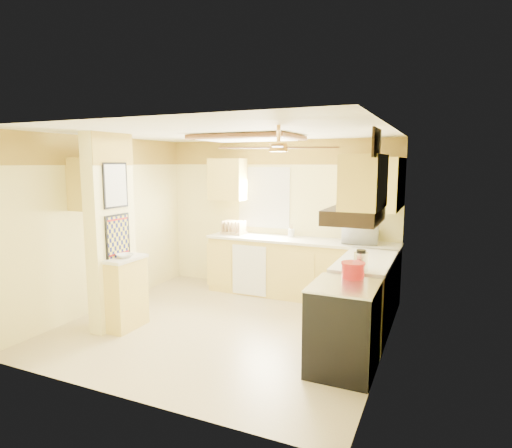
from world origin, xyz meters
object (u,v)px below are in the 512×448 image
at_px(bowl, 125,256).
at_px(dutch_oven, 353,270).
at_px(microwave, 360,234).
at_px(kettle, 361,261).
at_px(stove, 343,327).

bearing_deg(bowl, dutch_oven, 6.15).
xyz_separation_m(microwave, kettle, (0.31, -1.67, -0.03)).
distance_m(bowl, kettle, 2.90).
bearing_deg(dutch_oven, kettle, 80.34).
relative_size(bowl, kettle, 0.84).
height_order(microwave, kettle, microwave).
xyz_separation_m(microwave, bowl, (-2.54, -2.20, -0.12)).
bearing_deg(stove, microwave, 96.49).
height_order(stove, kettle, kettle).
bearing_deg(stove, dutch_oven, 84.84).
bearing_deg(bowl, microwave, 40.91).
bearing_deg(kettle, dutch_oven, -99.66).
height_order(bowl, kettle, kettle).
distance_m(stove, bowl, 2.83).
relative_size(stove, kettle, 3.80).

